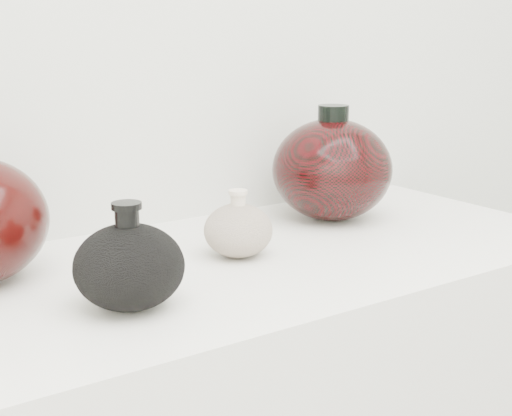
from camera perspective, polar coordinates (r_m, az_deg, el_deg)
black_gourd_vase at (r=0.88m, az=-10.11°, el=-4.58°), size 0.17×0.17×0.13m
cream_gourd_vase at (r=1.07m, az=-1.43°, el=-1.75°), size 0.12×0.12×0.10m
right_round_pot at (r=1.28m, az=6.09°, el=3.12°), size 0.28×0.28×0.21m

